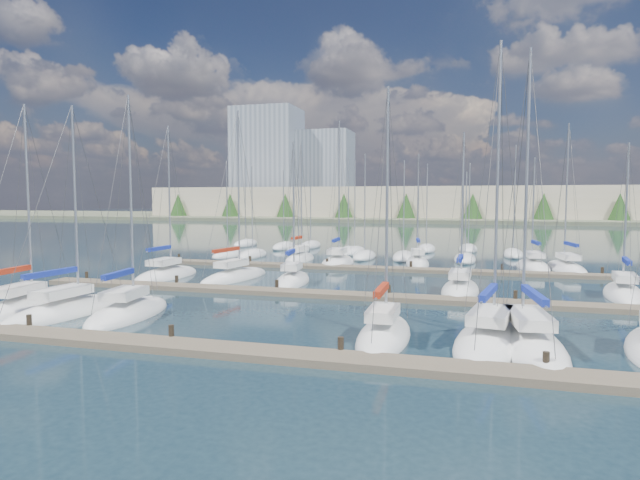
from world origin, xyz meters
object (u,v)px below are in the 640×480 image
(sailboat_j, at_px, (293,280))
(sailboat_n, at_px, (300,259))
(sailboat_c, at_px, (128,313))
(sailboat_l, at_px, (460,290))
(sailboat_p, at_px, (417,263))
(sailboat_o, at_px, (338,262))
(sailboat_r, at_px, (566,268))
(sailboat_e, at_px, (491,338))
(sailboat_q, at_px, (533,266))
(sailboat_h, at_px, (167,275))
(sailboat_i, at_px, (235,277))
(sailboat_b, at_px, (69,311))
(sailboat_f, at_px, (526,341))
(sailboat_m, at_px, (623,294))
(sailboat_d, at_px, (384,335))
(sailboat_a, at_px, (23,308))

(sailboat_j, xyz_separation_m, sailboat_n, (-3.94, 14.12, 0.01))
(sailboat_c, relative_size, sailboat_l, 1.10)
(sailboat_p, distance_m, sailboat_o, 7.98)
(sailboat_r, relative_size, sailboat_j, 1.21)
(sailboat_e, bearing_deg, sailboat_q, 90.63)
(sailboat_h, height_order, sailboat_r, sailboat_r)
(sailboat_o, bearing_deg, sailboat_i, -118.85)
(sailboat_r, relative_size, sailboat_q, 1.27)
(sailboat_b, bearing_deg, sailboat_l, 35.89)
(sailboat_n, relative_size, sailboat_i, 0.91)
(sailboat_f, relative_size, sailboat_e, 0.97)
(sailboat_i, bearing_deg, sailboat_h, -166.13)
(sailboat_l, bearing_deg, sailboat_i, 178.18)
(sailboat_o, bearing_deg, sailboat_m, -31.13)
(sailboat_n, height_order, sailboat_o, sailboat_o)
(sailboat_c, distance_m, sailboat_b, 3.68)
(sailboat_e, xyz_separation_m, sailboat_i, (-19.56, 14.51, 0.01))
(sailboat_h, bearing_deg, sailboat_c, -64.28)
(sailboat_o, relative_size, sailboat_i, 1.04)
(sailboat_r, bearing_deg, sailboat_b, -145.64)
(sailboat_h, bearing_deg, sailboat_j, 2.08)
(sailboat_i, bearing_deg, sailboat_n, 93.90)
(sailboat_p, height_order, sailboat_d, sailboat_d)
(sailboat_f, height_order, sailboat_l, sailboat_f)
(sailboat_c, xyz_separation_m, sailboat_q, (24.45, 28.16, -0.01))
(sailboat_p, bearing_deg, sailboat_m, -50.07)
(sailboat_h, relative_size, sailboat_q, 1.19)
(sailboat_j, relative_size, sailboat_o, 0.78)
(sailboat_m, relative_size, sailboat_r, 0.78)
(sailboat_a, height_order, sailboat_o, sailboat_o)
(sailboat_n, bearing_deg, sailboat_q, 2.02)
(sailboat_p, relative_size, sailboat_b, 0.93)
(sailboat_p, xyz_separation_m, sailboat_l, (4.38, -15.04, -0.01))
(sailboat_i, bearing_deg, sailboat_m, 9.28)
(sailboat_r, xyz_separation_m, sailboat_q, (-2.78, 0.89, -0.02))
(sailboat_m, xyz_separation_m, sailboat_p, (-15.10, 13.65, 0.01))
(sailboat_b, bearing_deg, sailboat_q, 49.80)
(sailboat_c, bearing_deg, sailboat_i, 82.21)
(sailboat_h, bearing_deg, sailboat_e, -26.59)
(sailboat_h, distance_m, sailboat_p, 24.20)
(sailboat_p, height_order, sailboat_i, sailboat_i)
(sailboat_d, bearing_deg, sailboat_b, 177.24)
(sailboat_b, xyz_separation_m, sailboat_n, (4.92, 28.28, 0.03))
(sailboat_l, distance_m, sailboat_o, 18.16)
(sailboat_m, relative_size, sailboat_n, 0.85)
(sailboat_d, bearing_deg, sailboat_q, 71.00)
(sailboat_m, bearing_deg, sailboat_d, -124.02)
(sailboat_e, bearing_deg, sailboat_b, -169.31)
(sailboat_r, distance_m, sailboat_a, 43.93)
(sailboat_e, bearing_deg, sailboat_a, -169.25)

